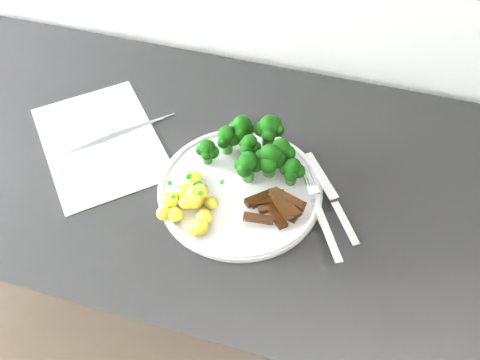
{
  "coord_description": "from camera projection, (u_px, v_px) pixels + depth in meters",
  "views": [
    {
      "loc": [
        0.26,
        1.15,
        1.56
      ],
      "look_at": [
        0.11,
        1.64,
        0.92
      ],
      "focal_mm": 37.98,
      "sensor_mm": 36.0,
      "label": 1
    }
  ],
  "objects": [
    {
      "name": "counter",
      "position": [
        253.0,
        298.0,
        1.21
      ],
      "size": [
        2.38,
        0.59,
        0.89
      ],
      "color": "black",
      "rests_on": "ground"
    },
    {
      "name": "potatoes",
      "position": [
        192.0,
        202.0,
        0.8
      ],
      "size": [
        0.09,
        0.12,
        0.04
      ],
      "color": "#FFE345",
      "rests_on": "plate"
    },
    {
      "name": "plate",
      "position": [
        240.0,
        188.0,
        0.84
      ],
      "size": [
        0.27,
        0.27,
        0.02
      ],
      "color": "silver",
      "rests_on": "counter"
    },
    {
      "name": "recipe_paper",
      "position": [
        101.0,
        141.0,
        0.92
      ],
      "size": [
        0.33,
        0.33,
        0.0
      ],
      "color": "silver",
      "rests_on": "counter"
    },
    {
      "name": "beef_strips",
      "position": [
        276.0,
        205.0,
        0.81
      ],
      "size": [
        0.1,
        0.08,
        0.03
      ],
      "color": "black",
      "rests_on": "plate"
    },
    {
      "name": "knife",
      "position": [
        337.0,
        208.0,
        0.82
      ],
      "size": [
        0.12,
        0.17,
        0.02
      ],
      "color": "silver",
      "rests_on": "plate"
    },
    {
      "name": "fork",
      "position": [
        321.0,
        215.0,
        0.8
      ],
      "size": [
        0.1,
        0.18,
        0.02
      ],
      "color": "silver",
      "rests_on": "plate"
    },
    {
      "name": "broccoli",
      "position": [
        257.0,
        147.0,
        0.84
      ],
      "size": [
        0.19,
        0.13,
        0.07
      ],
      "color": "#2B5F1E",
      "rests_on": "plate"
    }
  ]
}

